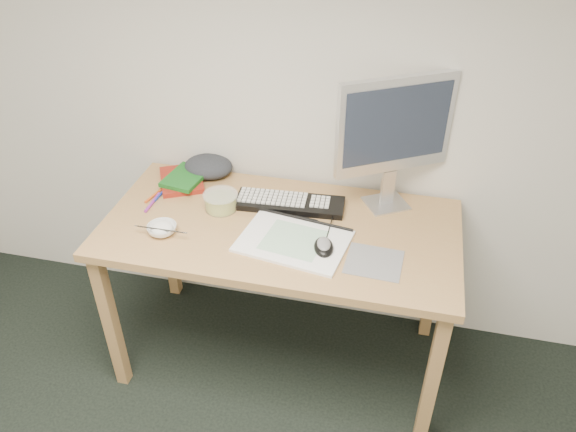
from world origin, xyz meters
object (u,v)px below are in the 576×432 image
desk (280,242)px  keyboard (290,203)px  monitor (395,129)px  rice_bowl (162,229)px  sketchpad (294,241)px

desk → keyboard: bearing=87.3°
monitor → rice_bowl: size_ratio=4.85×
sketchpad → keyboard: bearing=115.4°
monitor → rice_bowl: 0.97m
desk → rice_bowl: size_ratio=12.27×
monitor → sketchpad: bearing=-164.1°
sketchpad → keyboard: (-0.07, 0.24, 0.01)m
keyboard → rice_bowl: bearing=-149.7°
desk → keyboard: keyboard is taller
rice_bowl → sketchpad: bearing=6.6°
sketchpad → rice_bowl: size_ratio=3.51×
keyboard → sketchpad: bearing=-77.3°
sketchpad → monitor: 0.58m
keyboard → monitor: 0.52m
desk → sketchpad: 0.15m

